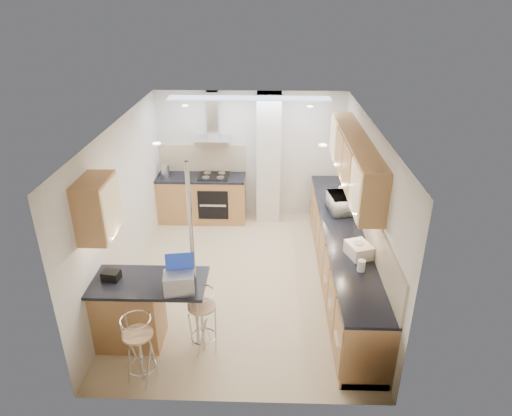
{
  "coord_description": "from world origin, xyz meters",
  "views": [
    {
      "loc": [
        0.36,
        -6.05,
        4.16
      ],
      "look_at": [
        0.17,
        0.2,
        1.16
      ],
      "focal_mm": 32.0,
      "sensor_mm": 36.0,
      "label": 1
    }
  ],
  "objects_px": {
    "bread_bin": "(359,250)",
    "bar_stool_end": "(203,321)",
    "laptop": "(179,283)",
    "microwave": "(341,203)",
    "bar_stool_near": "(140,350)"
  },
  "relations": [
    {
      "from": "bar_stool_near",
      "to": "microwave",
      "type": "bearing_deg",
      "value": 45.64
    },
    {
      "from": "bread_bin",
      "to": "laptop",
      "type": "bearing_deg",
      "value": -177.47
    },
    {
      "from": "bar_stool_near",
      "to": "bar_stool_end",
      "type": "bearing_deg",
      "value": 38.08
    },
    {
      "from": "laptop",
      "to": "bread_bin",
      "type": "bearing_deg",
      "value": 12.14
    },
    {
      "from": "microwave",
      "to": "bread_bin",
      "type": "height_order",
      "value": "microwave"
    },
    {
      "from": "bar_stool_end",
      "to": "bread_bin",
      "type": "height_order",
      "value": "bread_bin"
    },
    {
      "from": "bar_stool_near",
      "to": "laptop",
      "type": "bearing_deg",
      "value": 47.47
    },
    {
      "from": "bar_stool_end",
      "to": "laptop",
      "type": "bearing_deg",
      "value": 148.44
    },
    {
      "from": "bar_stool_near",
      "to": "bread_bin",
      "type": "bearing_deg",
      "value": 26.33
    },
    {
      "from": "laptop",
      "to": "bread_bin",
      "type": "height_order",
      "value": "laptop"
    },
    {
      "from": "bar_stool_end",
      "to": "bar_stool_near",
      "type": "bearing_deg",
      "value": 172.57
    },
    {
      "from": "microwave",
      "to": "bar_stool_end",
      "type": "xyz_separation_m",
      "value": [
        -1.96,
        -2.21,
        -0.62
      ]
    },
    {
      "from": "bread_bin",
      "to": "bar_stool_end",
      "type": "bearing_deg",
      "value": -176.67
    },
    {
      "from": "microwave",
      "to": "bar_stool_near",
      "type": "relative_size",
      "value": 0.58
    },
    {
      "from": "bar_stool_near",
      "to": "bar_stool_end",
      "type": "xyz_separation_m",
      "value": [
        0.65,
        0.52,
        -0.0
      ]
    }
  ]
}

